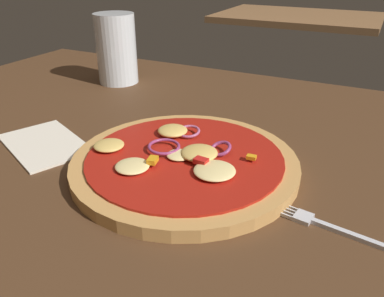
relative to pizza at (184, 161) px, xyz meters
name	(u,v)px	position (x,y,z in m)	size (l,w,h in m)	color
dining_table	(206,183)	(0.03, 0.00, -0.02)	(1.36, 0.92, 0.03)	#4C301C
pizza	(184,161)	(0.00, 0.00, 0.00)	(0.29, 0.29, 0.03)	tan
fork	(337,230)	(0.20, -0.04, -0.01)	(0.17, 0.04, 0.01)	silver
beer_glass	(117,52)	(-0.30, 0.27, 0.05)	(0.08, 0.08, 0.14)	silver
napkin	(45,144)	(-0.22, -0.03, -0.01)	(0.17, 0.14, 0.00)	silver
background_table	(298,17)	(-0.19, 1.49, -0.02)	(0.72, 0.51, 0.03)	brown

